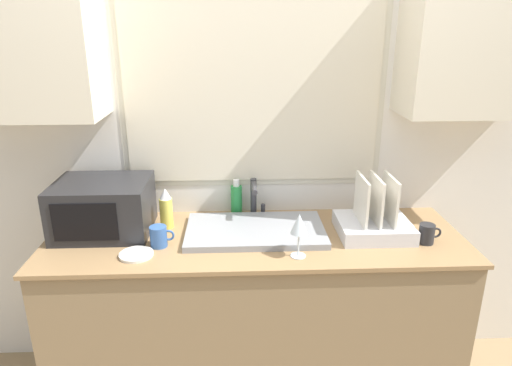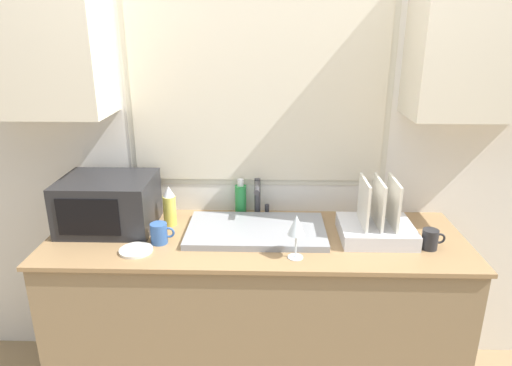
{
  "view_description": "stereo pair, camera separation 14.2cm",
  "coord_description": "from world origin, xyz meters",
  "px_view_note": "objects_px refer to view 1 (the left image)",
  "views": [
    {
      "loc": [
        -0.09,
        -1.66,
        1.85
      ],
      "look_at": [
        0.0,
        0.28,
        1.17
      ],
      "focal_mm": 32.0,
      "sensor_mm": 36.0,
      "label": 1
    },
    {
      "loc": [
        0.06,
        -1.66,
        1.85
      ],
      "look_at": [
        0.0,
        0.28,
        1.17
      ],
      "focal_mm": 32.0,
      "sensor_mm": 36.0,
      "label": 2
    }
  ],
  "objects_px": {
    "soap_bottle": "(236,199)",
    "spray_bottle": "(166,209)",
    "faucet": "(255,195)",
    "dish_rack": "(374,222)",
    "wine_glass": "(299,225)",
    "microwave": "(103,207)",
    "mug_near_sink": "(159,236)"
  },
  "relations": [
    {
      "from": "faucet",
      "to": "spray_bottle",
      "type": "bearing_deg",
      "value": -166.5
    },
    {
      "from": "dish_rack",
      "to": "wine_glass",
      "type": "relative_size",
      "value": 1.69
    },
    {
      "from": "dish_rack",
      "to": "wine_glass",
      "type": "bearing_deg",
      "value": -152.13
    },
    {
      "from": "faucet",
      "to": "soap_bottle",
      "type": "xyz_separation_m",
      "value": [
        -0.09,
        0.04,
        -0.04
      ]
    },
    {
      "from": "soap_bottle",
      "to": "spray_bottle",
      "type": "bearing_deg",
      "value": -156.6
    },
    {
      "from": "mug_near_sink",
      "to": "spray_bottle",
      "type": "bearing_deg",
      "value": 88.14
    },
    {
      "from": "faucet",
      "to": "microwave",
      "type": "distance_m",
      "value": 0.75
    },
    {
      "from": "microwave",
      "to": "spray_bottle",
      "type": "xyz_separation_m",
      "value": [
        0.29,
        0.03,
        -0.03
      ]
    },
    {
      "from": "faucet",
      "to": "mug_near_sink",
      "type": "relative_size",
      "value": 1.82
    },
    {
      "from": "faucet",
      "to": "spray_bottle",
      "type": "relative_size",
      "value": 0.99
    },
    {
      "from": "mug_near_sink",
      "to": "wine_glass",
      "type": "relative_size",
      "value": 0.56
    },
    {
      "from": "microwave",
      "to": "soap_bottle",
      "type": "xyz_separation_m",
      "value": [
        0.64,
        0.18,
        -0.04
      ]
    },
    {
      "from": "faucet",
      "to": "microwave",
      "type": "relative_size",
      "value": 0.46
    },
    {
      "from": "dish_rack",
      "to": "soap_bottle",
      "type": "xyz_separation_m",
      "value": [
        -0.66,
        0.27,
        0.02
      ]
    },
    {
      "from": "wine_glass",
      "to": "spray_bottle",
      "type": "bearing_deg",
      "value": 151.72
    },
    {
      "from": "soap_bottle",
      "to": "mug_near_sink",
      "type": "xyz_separation_m",
      "value": [
        -0.35,
        -0.36,
        -0.04
      ]
    },
    {
      "from": "wine_glass",
      "to": "microwave",
      "type": "bearing_deg",
      "value": 161.84
    },
    {
      "from": "soap_bottle",
      "to": "wine_glass",
      "type": "xyz_separation_m",
      "value": [
        0.27,
        -0.48,
        0.06
      ]
    },
    {
      "from": "faucet",
      "to": "microwave",
      "type": "bearing_deg",
      "value": -169.35
    },
    {
      "from": "faucet",
      "to": "dish_rack",
      "type": "bearing_deg",
      "value": -22.25
    },
    {
      "from": "microwave",
      "to": "wine_glass",
      "type": "xyz_separation_m",
      "value": [
        0.91,
        -0.3,
        0.02
      ]
    },
    {
      "from": "dish_rack",
      "to": "spray_bottle",
      "type": "height_order",
      "value": "dish_rack"
    },
    {
      "from": "microwave",
      "to": "mug_near_sink",
      "type": "relative_size",
      "value": 3.97
    },
    {
      "from": "microwave",
      "to": "dish_rack",
      "type": "height_order",
      "value": "dish_rack"
    },
    {
      "from": "microwave",
      "to": "mug_near_sink",
      "type": "distance_m",
      "value": 0.35
    },
    {
      "from": "faucet",
      "to": "soap_bottle",
      "type": "relative_size",
      "value": 1.05
    },
    {
      "from": "microwave",
      "to": "spray_bottle",
      "type": "height_order",
      "value": "microwave"
    },
    {
      "from": "spray_bottle",
      "to": "soap_bottle",
      "type": "xyz_separation_m",
      "value": [
        0.35,
        0.15,
        -0.01
      ]
    },
    {
      "from": "soap_bottle",
      "to": "wine_glass",
      "type": "bearing_deg",
      "value": -61.01
    },
    {
      "from": "spray_bottle",
      "to": "mug_near_sink",
      "type": "relative_size",
      "value": 1.84
    },
    {
      "from": "dish_rack",
      "to": "mug_near_sink",
      "type": "height_order",
      "value": "dish_rack"
    },
    {
      "from": "microwave",
      "to": "soap_bottle",
      "type": "height_order",
      "value": "microwave"
    }
  ]
}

